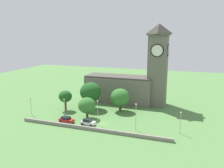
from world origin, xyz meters
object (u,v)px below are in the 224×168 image
streetlamp_west_end (31,102)px  tree_by_tower (87,105)px  church (132,81)px  streetlamp_central (98,109)px  tree_riverside_west (91,92)px  car_white (88,122)px  tree_churchyard (65,96)px  car_red (66,120)px  streetlamp_east_mid (136,113)px  streetlamp_east_end (181,119)px  tree_riverside_east (120,97)px  streetlamp_west_mid (64,106)px

streetlamp_west_end → tree_by_tower: tree_by_tower is taller
streetlamp_west_end → church: bearing=41.9°
streetlamp_central → tree_riverside_west: 15.03m
tree_by_tower → tree_riverside_west: size_ratio=0.70×
car_white → tree_by_tower: 6.48m
streetlamp_central → tree_riverside_west: (-7.95, 12.68, 1.31)m
car_white → tree_churchyard: 16.70m
car_red → streetlamp_west_end: bearing=171.5°
streetlamp_east_mid → streetlamp_east_end: bearing=7.9°
streetlamp_east_end → tree_riverside_east: tree_riverside_east is taller
streetlamp_east_mid → tree_riverside_west: size_ratio=0.79×
streetlamp_west_end → tree_riverside_west: (15.79, 12.17, 1.93)m
church → streetlamp_east_end: 31.01m
tree_by_tower → car_white: bearing=-62.6°
streetlamp_west_mid → tree_by_tower: bearing=30.3°
streetlamp_west_end → tree_riverside_west: tree_riverside_west is taller
streetlamp_east_mid → tree_by_tower: size_ratio=1.13×
streetlamp_east_mid → church: bearing=107.0°
streetlamp_west_end → streetlamp_west_mid: bearing=-1.9°
tree_riverside_west → church: bearing=46.9°
tree_churchyard → tree_by_tower: tree_churchyard is taller
streetlamp_west_mid → streetlamp_east_mid: 22.48m
streetlamp_west_end → streetlamp_east_mid: bearing=-1.4°
car_white → tree_by_tower: bearing=117.4°
car_red → tree_by_tower: (4.41, 5.19, 3.34)m
streetlamp_east_mid → tree_riverside_east: 16.64m
tree_riverside_east → streetlamp_east_mid: bearing=-58.0°
tree_riverside_west → car_red: bearing=-96.1°
streetlamp_west_end → tree_churchyard: bearing=43.3°
church → streetlamp_west_mid: size_ratio=4.64×
streetlamp_central → tree_churchyard: bearing=151.9°
church → tree_by_tower: (-8.72, -21.48, -4.31)m
streetlamp_east_mid → tree_riverside_east: tree_riverside_east is taller
streetlamp_west_end → streetlamp_west_mid: size_ratio=0.93×
car_white → tree_by_tower: tree_by_tower is taller
streetlamp_west_end → tree_riverside_west: 20.03m
streetlamp_west_end → tree_riverside_east: 29.49m
streetlamp_central → tree_riverside_east: size_ratio=0.93×
car_red → tree_churchyard: bearing=121.2°
car_white → streetlamp_east_end: streetlamp_east_end is taller
car_white → streetlamp_central: size_ratio=0.59×
streetlamp_east_mid → streetlamp_central: bearing=178.4°
streetlamp_west_mid → streetlamp_east_mid: size_ratio=0.89×
streetlamp_west_mid → tree_riverside_west: (3.09, 12.59, 1.65)m
tree_churchyard → tree_riverside_west: size_ratio=0.74×
car_white → streetlamp_west_mid: bearing=170.3°
car_red → streetlamp_west_mid: size_ratio=0.71×
streetlamp_west_end → streetlamp_central: size_ratio=0.85×
streetlamp_east_end → streetlamp_west_mid: bearing=-178.0°
church → streetlamp_west_end: bearing=-138.1°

